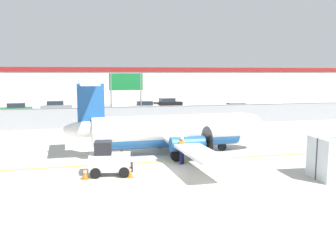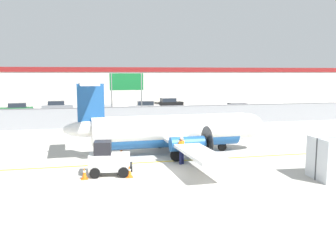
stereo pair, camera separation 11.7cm
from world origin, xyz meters
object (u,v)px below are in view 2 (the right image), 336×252
object	(u,v)px
commuter_airplane	(175,131)
traffic_cone_near_right	(129,172)
traffic_cone_far_right	(121,151)
parked_car_1	(57,107)
parked_car_5	(236,109)
traffic_cone_far_left	(94,158)
baggage_tug	(109,160)
ground_crew_worker	(182,149)
parked_car_0	(17,109)
parked_car_2	(97,106)
parked_car_3	(145,107)
traffic_cone_near_left	(84,173)
highway_sign	(127,86)
parked_car_4	(169,103)

from	to	relation	value
commuter_airplane	traffic_cone_near_right	size ratio (longest dim) A/B	25.08
traffic_cone_far_right	parked_car_1	bearing A→B (deg)	101.33
commuter_airplane	parked_car_5	distance (m)	23.89
parked_car_1	parked_car_5	distance (m)	24.56
traffic_cone_far_left	baggage_tug	bearing A→B (deg)	-76.91
traffic_cone_far_right	parked_car_5	world-z (taller)	parked_car_5
ground_crew_worker	parked_car_1	bearing A→B (deg)	159.74
parked_car_0	parked_car_5	xyz separation A→B (m)	(27.54, -6.91, 0.00)
parked_car_2	parked_car_3	xyz separation A→B (m)	(6.33, -3.73, 0.00)
traffic_cone_far_right	parked_car_2	xyz separation A→B (m)	(-0.38, 29.61, 0.58)
ground_crew_worker	traffic_cone_far_right	bearing A→B (deg)	-171.01
baggage_tug	traffic_cone_near_right	distance (m)	1.36
parked_car_0	parked_car_1	world-z (taller)	same
traffic_cone_near_right	parked_car_5	xyz separation A→B (m)	(16.98, 25.11, 0.58)
traffic_cone_near_left	parked_car_5	world-z (taller)	parked_car_5
baggage_tug	parked_car_5	bearing A→B (deg)	61.14
ground_crew_worker	parked_car_5	bearing A→B (deg)	113.49
traffic_cone_far_left	highway_sign	bearing A→B (deg)	76.30
ground_crew_worker	traffic_cone_far_left	size ratio (longest dim) A/B	2.66
baggage_tug	traffic_cone_near_left	bearing A→B (deg)	-150.71
traffic_cone_near_right	parked_car_5	distance (m)	30.32
parked_car_3	traffic_cone_far_left	bearing A→B (deg)	79.31
parked_car_3	traffic_cone_near_right	bearing A→B (deg)	84.15
commuter_airplane	traffic_cone_near_left	distance (m)	8.03
traffic_cone_near_left	parked_car_2	bearing A→B (deg)	86.52
commuter_airplane	ground_crew_worker	world-z (taller)	commuter_airplane
parked_car_3	parked_car_4	distance (m)	6.99
traffic_cone_near_right	parked_car_0	distance (m)	33.72
parked_car_1	highway_sign	world-z (taller)	highway_sign
traffic_cone_far_left	highway_sign	world-z (taller)	highway_sign
traffic_cone_far_left	parked_car_5	size ratio (longest dim) A/B	0.15
baggage_tug	parked_car_5	xyz separation A→B (m)	(18.01, 24.41, 0.04)
baggage_tug	traffic_cone_near_left	world-z (taller)	baggage_tug
parked_car_3	parked_car_2	bearing A→B (deg)	-25.32
parked_car_1	parked_car_4	xyz separation A→B (m)	(16.43, 1.99, 0.00)
parked_car_4	traffic_cone_far_left	bearing A→B (deg)	-116.71
parked_car_5	parked_car_4	bearing A→B (deg)	-59.08
highway_sign	traffic_cone_far_left	bearing A→B (deg)	-103.70
parked_car_1	traffic_cone_near_left	bearing A→B (deg)	-87.89
parked_car_1	traffic_cone_far_right	bearing A→B (deg)	-82.08
parked_car_4	highway_sign	bearing A→B (deg)	-123.69
highway_sign	parked_car_4	bearing A→B (deg)	62.18
traffic_cone_far_right	traffic_cone_near_left	bearing A→B (deg)	-115.11
commuter_airplane	parked_car_2	distance (m)	30.22
baggage_tug	parked_car_3	world-z (taller)	baggage_tug
commuter_airplane	parked_car_4	bearing A→B (deg)	75.39
traffic_cone_far_right	parked_car_0	distance (m)	28.59
parked_car_1	highway_sign	distance (m)	16.35
commuter_airplane	traffic_cone_far_right	xyz separation A→B (m)	(-3.64, 0.33, -1.29)
traffic_cone_near_right	parked_car_1	size ratio (longest dim) A/B	0.15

